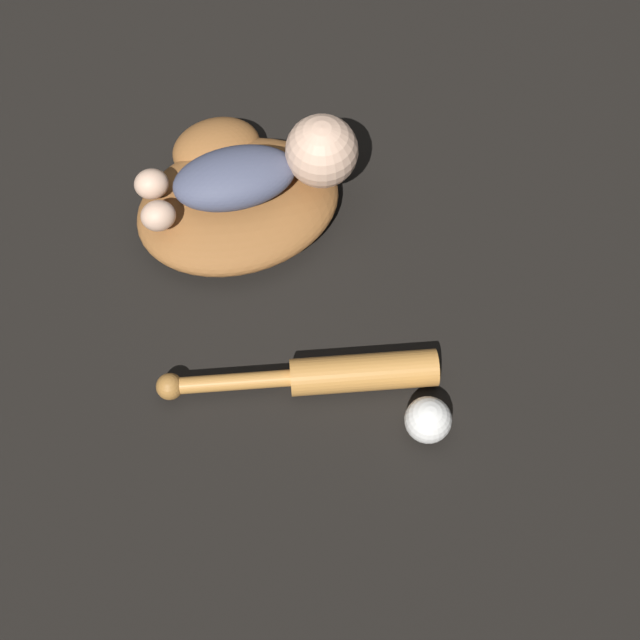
{
  "coord_description": "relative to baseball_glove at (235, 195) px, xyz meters",
  "views": [
    {
      "loc": [
        -0.25,
        -0.84,
        1.31
      ],
      "look_at": [
        -0.02,
        -0.28,
        0.07
      ],
      "focal_mm": 50.0,
      "sensor_mm": 36.0,
      "label": 1
    }
  ],
  "objects": [
    {
      "name": "baseball_bat",
      "position": [
        0.03,
        -0.37,
        -0.01
      ],
      "size": [
        0.43,
        0.18,
        0.06
      ],
      "color": "#C6843D",
      "rests_on": "ground"
    },
    {
      "name": "baby_figure",
      "position": [
        0.06,
        -0.03,
        0.09
      ],
      "size": [
        0.37,
        0.16,
        0.12
      ],
      "color": "#4C516B",
      "rests_on": "baseball_glove"
    },
    {
      "name": "baseball_glove",
      "position": [
        0.0,
        0.0,
        0.0
      ],
      "size": [
        0.36,
        0.33,
        0.08
      ],
      "color": "#935B2D",
      "rests_on": "ground"
    },
    {
      "name": "ground_plane",
      "position": [
        0.06,
        -0.01,
        -0.04
      ],
      "size": [
        6.0,
        6.0,
        0.0
      ],
      "primitive_type": "plane",
      "color": "black"
    },
    {
      "name": "baseball",
      "position": [
        0.13,
        -0.49,
        -0.01
      ],
      "size": [
        0.07,
        0.07,
        0.07
      ],
      "color": "white",
      "rests_on": "ground"
    }
  ]
}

